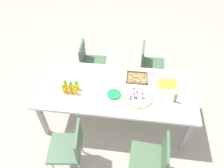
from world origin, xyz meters
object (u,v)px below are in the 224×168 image
object	(u,v)px
juice_bottle_5	(77,86)
party_table	(116,91)
chair_near_right	(153,158)
chair_near_left	(70,146)
snack_tray	(137,78)
juice_bottle_2	(75,90)
chair_far_left	(90,61)
fruit_pizza	(139,97)
plate_stack	(114,94)
chair_far_right	(149,63)
juice_bottle_0	(64,89)
cardboard_tube	(175,98)
napkin_stack	(115,78)
juice_bottle_3	(66,85)
juice_bottle_4	(71,86)
juice_bottle_1	(70,90)
paper_folder	(167,84)

from	to	relation	value
juice_bottle_5	party_table	bearing A→B (deg)	8.39
juice_bottle_5	chair_near_right	bearing A→B (deg)	-35.49
chair_near_left	snack_tray	xyz separation A→B (m)	(0.74, 1.03, 0.24)
party_table	chair_near_left	size ratio (longest dim) A/B	2.60
chair_near_left	juice_bottle_2	size ratio (longest dim) A/B	5.61
chair_far_left	chair_near_left	distance (m)	1.58
fruit_pizza	plate_stack	size ratio (longest dim) A/B	2.02
fruit_pizza	snack_tray	distance (m)	0.35
chair_far_right	juice_bottle_0	size ratio (longest dim) A/B	6.09
party_table	chair_near_right	size ratio (longest dim) A/B	2.60
plate_stack	cardboard_tube	size ratio (longest dim) A/B	1.23
plate_stack	napkin_stack	distance (m)	0.31
juice_bottle_2	plate_stack	xyz separation A→B (m)	(0.51, 0.04, -0.06)
juice_bottle_0	juice_bottle_3	distance (m)	0.08
party_table	juice_bottle_3	distance (m)	0.70
party_table	chair_near_right	bearing A→B (deg)	-57.45
party_table	snack_tray	xyz separation A→B (m)	(0.27, 0.23, 0.07)
juice_bottle_3	juice_bottle_4	distance (m)	0.07
juice_bottle_5	snack_tray	xyz separation A→B (m)	(0.80, 0.30, -0.05)
juice_bottle_1	juice_bottle_0	bearing A→B (deg)	-178.16
juice_bottle_0	paper_folder	size ratio (longest dim) A/B	0.52
party_table	chair_near_right	world-z (taller)	chair_near_right
juice_bottle_0	paper_folder	world-z (taller)	juice_bottle_0
chair_near_right	plate_stack	bearing A→B (deg)	40.46
juice_bottle_4	napkin_stack	size ratio (longest dim) A/B	0.90
juice_bottle_4	fruit_pizza	world-z (taller)	juice_bottle_4
snack_tray	chair_near_left	bearing A→B (deg)	-125.87
juice_bottle_1	juice_bottle_5	size ratio (longest dim) A/B	0.94
plate_stack	fruit_pizza	bearing A→B (deg)	-0.60
juice_bottle_0	napkin_stack	size ratio (longest dim) A/B	0.91
paper_folder	chair_near_left	bearing A→B (deg)	-140.41
juice_bottle_3	juice_bottle_4	world-z (taller)	juice_bottle_3
fruit_pizza	plate_stack	bearing A→B (deg)	179.40
juice_bottle_3	plate_stack	world-z (taller)	juice_bottle_3
juice_bottle_5	plate_stack	distance (m)	0.51
juice_bottle_3	paper_folder	size ratio (longest dim) A/B	0.53
chair_far_left	chair_near_left	size ratio (longest dim) A/B	1.00
party_table	napkin_stack	distance (m)	0.21
cardboard_tube	party_table	bearing A→B (deg)	170.24
juice_bottle_1	paper_folder	distance (m)	1.34
plate_stack	cardboard_tube	bearing A→B (deg)	-1.21
fruit_pizza	chair_near_left	bearing A→B (deg)	-138.91
chair_near_right	plate_stack	world-z (taller)	chair_near_right
juice_bottle_1	cardboard_tube	xyz separation A→B (m)	(1.37, 0.02, 0.01)
chair_near_left	fruit_pizza	bearing A→B (deg)	-55.75
chair_far_right	napkin_stack	distance (m)	0.86
party_table	juice_bottle_1	distance (m)	0.63
juice_bottle_0	chair_far_left	bearing A→B (deg)	81.30
juice_bottle_3	cardboard_tube	distance (m)	1.45
juice_bottle_0	napkin_stack	bearing A→B (deg)	28.40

